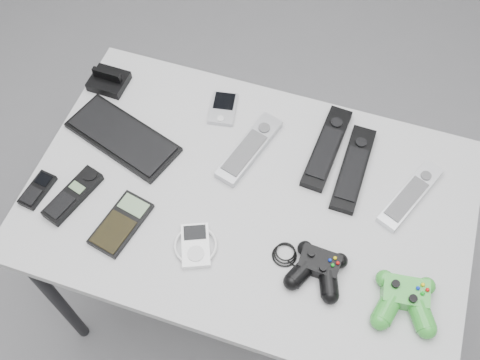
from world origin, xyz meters
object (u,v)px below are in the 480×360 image
(desk, at_px, (249,209))
(mp3_player, at_px, (196,245))
(remote_silver_a, at_px, (249,148))
(remote_black_a, at_px, (327,147))
(remote_silver_b, at_px, (410,195))
(mobile_phone, at_px, (37,190))
(cordless_handset, at_px, (73,195))
(calculator, at_px, (121,223))
(controller_green, at_px, (405,299))
(controller_black, at_px, (318,268))
(pda_keyboard, at_px, (123,137))
(remote_black_b, at_px, (353,168))
(pda, at_px, (223,108))

(desk, bearing_deg, mp3_player, -115.17)
(remote_silver_a, xyz_separation_m, remote_black_a, (0.18, 0.06, 0.00))
(remote_silver_b, distance_m, mobile_phone, 0.89)
(cordless_handset, height_order, calculator, cordless_handset)
(mobile_phone, height_order, controller_green, controller_green)
(controller_green, bearing_deg, cordless_handset, 171.70)
(desk, height_order, controller_black, controller_black)
(controller_green, bearing_deg, mobile_phone, 172.56)
(mp3_player, bearing_deg, remote_black_a, 34.98)
(remote_silver_b, bearing_deg, desk, -138.38)
(desk, bearing_deg, calculator, -147.72)
(desk, xyz_separation_m, mobile_phone, (-0.49, -0.14, 0.07))
(remote_silver_a, bearing_deg, pda_keyboard, -152.42)
(remote_silver_a, height_order, mobile_phone, remote_silver_a)
(remote_silver_a, height_order, remote_black_b, remote_silver_a)
(cordless_handset, bearing_deg, controller_black, 16.57)
(remote_silver_b, bearing_deg, calculator, -132.17)
(pda_keyboard, xyz_separation_m, calculator, (0.10, -0.22, -0.00))
(remote_black_b, distance_m, remote_silver_b, 0.15)
(calculator, xyz_separation_m, controller_black, (0.46, 0.03, 0.01))
(remote_black_a, bearing_deg, mp3_player, -117.64)
(pda, distance_m, controller_black, 0.50)
(desk, bearing_deg, pda_keyboard, 170.34)
(cordless_handset, bearing_deg, remote_silver_a, 52.53)
(pda, distance_m, remote_silver_a, 0.15)
(cordless_handset, bearing_deg, desk, 35.04)
(controller_black, distance_m, controller_green, 0.19)
(remote_silver_a, xyz_separation_m, remote_silver_b, (0.40, -0.01, -0.00))
(pda_keyboard, bearing_deg, mobile_phone, -104.17)
(mobile_phone, height_order, calculator, mobile_phone)
(controller_green, bearing_deg, remote_black_b, 113.09)
(remote_silver_b, distance_m, calculator, 0.68)
(desk, relative_size, controller_black, 4.96)
(remote_black_b, xyz_separation_m, controller_green, (0.17, -0.29, 0.01))
(desk, height_order, remote_black_b, remote_black_b)
(desk, relative_size, remote_black_b, 4.26)
(desk, height_order, pda, pda)
(mobile_phone, height_order, cordless_handset, cordless_handset)
(desk, xyz_separation_m, remote_black_a, (0.14, 0.19, 0.07))
(pda_keyboard, distance_m, calculator, 0.24)
(remote_silver_b, distance_m, cordless_handset, 0.80)
(remote_black_a, distance_m, mp3_player, 0.41)
(remote_black_b, relative_size, controller_black, 1.16)
(controller_black, bearing_deg, remote_black_b, 89.29)
(remote_black_b, xyz_separation_m, mp3_player, (-0.29, -0.31, -0.00))
(controller_black, bearing_deg, calculator, -173.08)
(remote_black_b, xyz_separation_m, cordless_handset, (-0.62, -0.28, 0.00))
(remote_black_a, bearing_deg, pda, 176.77)
(remote_black_a, height_order, mobile_phone, remote_black_a)
(controller_black, bearing_deg, controller_green, -0.27)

